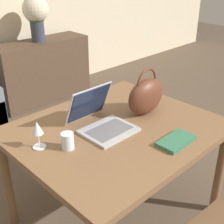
{
  "coord_description": "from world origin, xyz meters",
  "views": [
    {
      "loc": [
        -1.08,
        -0.47,
        1.71
      ],
      "look_at": [
        0.09,
        0.74,
        0.86
      ],
      "focal_mm": 50.0,
      "sensor_mm": 36.0,
      "label": 1
    }
  ],
  "objects_px": {
    "flower_vase": "(36,14)",
    "drinking_glass": "(68,141)",
    "wine_glass": "(37,130)",
    "handbag": "(146,96)",
    "laptop": "(99,117)"
  },
  "relations": [
    {
      "from": "drinking_glass",
      "to": "flower_vase",
      "type": "height_order",
      "value": "flower_vase"
    },
    {
      "from": "laptop",
      "to": "flower_vase",
      "type": "relative_size",
      "value": 0.7
    },
    {
      "from": "laptop",
      "to": "handbag",
      "type": "xyz_separation_m",
      "value": [
        0.35,
        -0.07,
        0.06
      ]
    },
    {
      "from": "flower_vase",
      "to": "drinking_glass",
      "type": "bearing_deg",
      "value": -118.41
    },
    {
      "from": "drinking_glass",
      "to": "handbag",
      "type": "height_order",
      "value": "handbag"
    },
    {
      "from": "drinking_glass",
      "to": "handbag",
      "type": "relative_size",
      "value": 0.3
    },
    {
      "from": "laptop",
      "to": "drinking_glass",
      "type": "height_order",
      "value": "laptop"
    },
    {
      "from": "drinking_glass",
      "to": "flower_vase",
      "type": "xyz_separation_m",
      "value": [
        1.13,
        2.09,
        0.31
      ]
    },
    {
      "from": "handbag",
      "to": "wine_glass",
      "type": "bearing_deg",
      "value": 169.86
    },
    {
      "from": "wine_glass",
      "to": "handbag",
      "type": "relative_size",
      "value": 0.51
    },
    {
      "from": "drinking_glass",
      "to": "handbag",
      "type": "bearing_deg",
      "value": -1.31
    },
    {
      "from": "wine_glass",
      "to": "drinking_glass",
      "type": "bearing_deg",
      "value": -47.57
    },
    {
      "from": "handbag",
      "to": "flower_vase",
      "type": "distance_m",
      "value": 2.17
    },
    {
      "from": "drinking_glass",
      "to": "wine_glass",
      "type": "xyz_separation_m",
      "value": [
        -0.11,
        0.12,
        0.06
      ]
    },
    {
      "from": "drinking_glass",
      "to": "handbag",
      "type": "distance_m",
      "value": 0.65
    }
  ]
}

